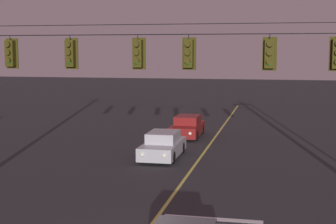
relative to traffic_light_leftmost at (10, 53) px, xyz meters
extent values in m
cube|color=#D1C64C|center=(5.76, 6.02, -5.60)|extent=(0.14, 60.00, 0.01)
cube|color=silver|center=(7.66, -0.58, -5.60)|extent=(3.40, 0.36, 0.01)
cylinder|color=black|center=(5.76, 0.02, 0.65)|extent=(16.76, 0.03, 0.03)
cylinder|color=black|center=(5.76, 0.02, 1.00)|extent=(16.76, 0.02, 0.02)
cylinder|color=black|center=(0.00, 0.02, 0.56)|extent=(0.04, 0.04, 0.18)
cube|color=#332D0A|center=(0.00, 0.02, -0.01)|extent=(0.32, 0.26, 0.96)
cube|color=#332D0A|center=(0.00, 0.16, -0.01)|extent=(0.48, 0.03, 1.12)
sphere|color=#380A0A|center=(0.00, -0.14, 0.28)|extent=(0.17, 0.17, 0.17)
cylinder|color=#332D0A|center=(0.00, -0.18, 0.33)|extent=(0.20, 0.10, 0.20)
sphere|color=#3D280A|center=(0.00, -0.14, -0.01)|extent=(0.17, 0.17, 0.17)
cylinder|color=#332D0A|center=(0.00, -0.18, 0.04)|extent=(0.20, 0.10, 0.20)
sphere|color=#1ED83F|center=(0.00, -0.14, -0.29)|extent=(0.17, 0.17, 0.17)
cylinder|color=#332D0A|center=(0.00, -0.18, -0.25)|extent=(0.20, 0.10, 0.20)
cylinder|color=black|center=(2.37, 0.02, 0.56)|extent=(0.04, 0.04, 0.18)
cube|color=#332D0A|center=(2.37, 0.02, -0.01)|extent=(0.32, 0.26, 0.96)
cube|color=#332D0A|center=(2.37, 0.16, -0.01)|extent=(0.48, 0.03, 1.12)
sphere|color=#380A0A|center=(2.37, -0.14, 0.28)|extent=(0.17, 0.17, 0.17)
cylinder|color=#332D0A|center=(2.37, -0.18, 0.33)|extent=(0.20, 0.10, 0.20)
sphere|color=#3D280A|center=(2.37, -0.14, -0.01)|extent=(0.17, 0.17, 0.17)
cylinder|color=#332D0A|center=(2.37, -0.18, 0.04)|extent=(0.20, 0.10, 0.20)
sphere|color=#1ED83F|center=(2.37, -0.14, -0.29)|extent=(0.17, 0.17, 0.17)
cylinder|color=#332D0A|center=(2.37, -0.18, -0.25)|extent=(0.20, 0.10, 0.20)
cylinder|color=black|center=(4.89, 0.02, 0.56)|extent=(0.04, 0.04, 0.18)
cube|color=#332D0A|center=(4.89, 0.02, -0.01)|extent=(0.32, 0.26, 0.96)
cube|color=#332D0A|center=(4.89, 0.16, -0.01)|extent=(0.48, 0.03, 1.12)
sphere|color=#380A0A|center=(4.89, -0.14, 0.28)|extent=(0.17, 0.17, 0.17)
cylinder|color=#332D0A|center=(4.89, -0.18, 0.33)|extent=(0.20, 0.10, 0.20)
sphere|color=#3D280A|center=(4.89, -0.14, -0.01)|extent=(0.17, 0.17, 0.17)
cylinder|color=#332D0A|center=(4.89, -0.18, 0.04)|extent=(0.20, 0.10, 0.20)
sphere|color=#1ED83F|center=(4.89, -0.14, -0.29)|extent=(0.17, 0.17, 0.17)
cylinder|color=#332D0A|center=(4.89, -0.18, -0.25)|extent=(0.20, 0.10, 0.20)
cylinder|color=black|center=(6.69, 0.02, 0.56)|extent=(0.04, 0.04, 0.18)
cube|color=#332D0A|center=(6.69, 0.02, -0.01)|extent=(0.32, 0.26, 0.96)
cube|color=#332D0A|center=(6.69, 0.16, -0.01)|extent=(0.48, 0.03, 1.12)
sphere|color=#380A0A|center=(6.69, -0.14, 0.28)|extent=(0.17, 0.17, 0.17)
cylinder|color=#332D0A|center=(6.69, -0.18, 0.33)|extent=(0.20, 0.10, 0.20)
sphere|color=#3D280A|center=(6.69, -0.14, -0.01)|extent=(0.17, 0.17, 0.17)
cylinder|color=#332D0A|center=(6.69, -0.18, 0.04)|extent=(0.20, 0.10, 0.20)
sphere|color=#1ED83F|center=(6.69, -0.14, -0.29)|extent=(0.17, 0.17, 0.17)
cylinder|color=#332D0A|center=(6.69, -0.18, -0.25)|extent=(0.20, 0.10, 0.20)
cylinder|color=black|center=(9.42, 0.02, 0.56)|extent=(0.04, 0.04, 0.18)
cube|color=#332D0A|center=(9.42, 0.02, -0.01)|extent=(0.32, 0.26, 0.96)
cube|color=#332D0A|center=(9.42, 0.16, -0.01)|extent=(0.48, 0.03, 1.12)
sphere|color=#380A0A|center=(9.42, -0.14, 0.28)|extent=(0.17, 0.17, 0.17)
cylinder|color=#332D0A|center=(9.42, -0.18, 0.33)|extent=(0.20, 0.10, 0.20)
sphere|color=#3D280A|center=(9.42, -0.14, -0.01)|extent=(0.17, 0.17, 0.17)
cylinder|color=#332D0A|center=(9.42, -0.18, 0.04)|extent=(0.20, 0.10, 0.20)
sphere|color=#1ED83F|center=(9.42, -0.14, -0.29)|extent=(0.17, 0.17, 0.17)
cylinder|color=#332D0A|center=(9.42, -0.18, -0.25)|extent=(0.20, 0.10, 0.20)
cube|color=#A5A5AD|center=(3.79, 8.90, -5.10)|extent=(1.80, 4.30, 0.68)
cube|color=#A5A5AD|center=(3.79, 9.02, -4.49)|extent=(1.51, 2.15, 0.54)
cube|color=black|center=(3.79, 8.09, -4.49)|extent=(1.40, 0.21, 0.48)
cube|color=black|center=(3.79, 10.09, -4.49)|extent=(1.37, 0.18, 0.46)
cylinder|color=black|center=(4.59, 7.57, -5.29)|extent=(0.22, 0.64, 0.64)
cylinder|color=black|center=(3.00, 7.57, -5.29)|extent=(0.22, 0.64, 0.64)
cylinder|color=black|center=(4.59, 10.24, -5.29)|extent=(0.22, 0.64, 0.64)
cylinder|color=black|center=(3.00, 10.24, -5.29)|extent=(0.22, 0.64, 0.64)
sphere|color=white|center=(4.35, 6.73, -5.04)|extent=(0.20, 0.20, 0.20)
sphere|color=white|center=(3.24, 6.73, -5.04)|extent=(0.20, 0.20, 0.20)
cube|color=maroon|center=(3.91, 15.87, -5.10)|extent=(1.80, 4.30, 0.68)
cube|color=maroon|center=(3.91, 15.99, -4.49)|extent=(1.51, 2.15, 0.54)
cube|color=black|center=(3.91, 15.05, -4.49)|extent=(1.40, 0.21, 0.48)
cube|color=black|center=(3.91, 17.05, -4.49)|extent=(1.37, 0.18, 0.46)
cylinder|color=black|center=(4.70, 14.53, -5.29)|extent=(0.22, 0.64, 0.64)
cylinder|color=black|center=(3.12, 14.53, -5.29)|extent=(0.22, 0.64, 0.64)
cylinder|color=black|center=(4.70, 17.20, -5.29)|extent=(0.22, 0.64, 0.64)
cylinder|color=black|center=(3.12, 17.20, -5.29)|extent=(0.22, 0.64, 0.64)
sphere|color=white|center=(4.47, 13.70, -5.04)|extent=(0.20, 0.20, 0.20)
sphere|color=white|center=(3.35, 13.70, -5.04)|extent=(0.20, 0.20, 0.20)
camera|label=1|loc=(9.70, -17.46, 0.11)|focal=54.91mm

